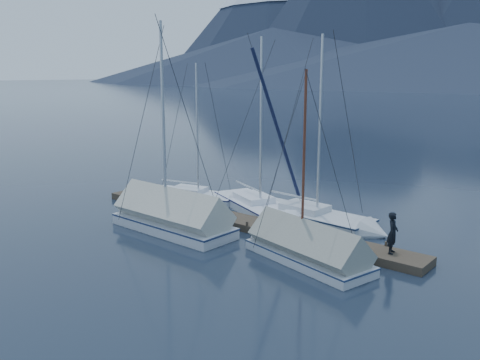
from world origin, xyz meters
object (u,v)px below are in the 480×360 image
(sailboat_covered_far, at_px, (164,218))
(person, at_px, (393,233))
(sailboat_open_right, at_px, (326,221))
(sailboat_open_mid, at_px, (265,211))
(sailboat_open_left, at_px, (205,198))
(sailboat_covered_near, at_px, (299,249))

(sailboat_covered_far, bearing_deg, person, 15.39)
(sailboat_open_right, bearing_deg, sailboat_open_mid, -171.54)
(sailboat_open_left, relative_size, sailboat_covered_near, 1.04)
(person, bearing_deg, sailboat_open_right, 45.67)
(sailboat_open_mid, distance_m, sailboat_covered_near, 6.36)
(sailboat_open_mid, relative_size, sailboat_covered_near, 1.21)
(sailboat_open_left, relative_size, sailboat_open_right, 0.86)
(sailboat_open_mid, xyz_separation_m, person, (7.69, -2.15, 0.97))
(sailboat_covered_far, distance_m, person, 10.26)
(sailboat_open_left, xyz_separation_m, sailboat_covered_far, (2.18, -5.03, 0.35))
(sailboat_covered_far, bearing_deg, sailboat_open_right, 44.49)
(sailboat_open_left, height_order, sailboat_covered_far, sailboat_covered_far)
(person, bearing_deg, sailboat_covered_far, 91.91)
(sailboat_open_mid, height_order, sailboat_covered_near, sailboat_open_mid)
(sailboat_covered_near, relative_size, person, 5.00)
(sailboat_covered_far, bearing_deg, sailboat_open_left, 113.43)
(sailboat_open_left, xyz_separation_m, sailboat_open_right, (7.63, 0.33, 0.02))
(sailboat_covered_far, height_order, person, sailboat_covered_far)
(sailboat_open_left, xyz_separation_m, person, (12.05, -2.31, 1.00))
(sailboat_open_left, distance_m, sailboat_covered_far, 5.49)
(sailboat_open_mid, relative_size, sailboat_covered_far, 0.95)
(person, bearing_deg, sailboat_covered_near, 111.39)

